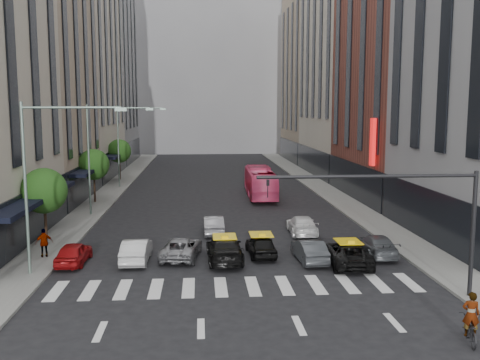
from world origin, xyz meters
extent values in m
plane|color=black|center=(0.00, 0.00, 0.00)|extent=(160.00, 160.00, 0.00)
cube|color=slate|center=(-11.50, 30.00, 0.07)|extent=(3.00, 96.00, 0.15)
cube|color=slate|center=(11.50, 30.00, 0.07)|extent=(3.00, 96.00, 0.15)
cube|color=tan|center=(-17.00, 28.00, 12.00)|extent=(8.00, 16.00, 24.00)
cube|color=beige|center=(-17.00, 46.00, 18.00)|extent=(8.00, 20.00, 36.00)
cube|color=gray|center=(-17.00, 65.00, 15.00)|extent=(8.00, 18.00, 30.00)
cube|color=brown|center=(17.00, 27.00, 13.00)|extent=(8.00, 18.00, 26.00)
cube|color=beige|center=(17.00, 46.00, 20.00)|extent=(8.00, 20.00, 40.00)
cube|color=tan|center=(17.00, 65.00, 14.00)|extent=(8.00, 18.00, 28.00)
cube|color=gray|center=(0.00, 85.00, 18.00)|extent=(30.00, 10.00, 36.00)
cylinder|color=black|center=(-11.80, 10.00, 1.72)|extent=(0.18, 0.18, 3.15)
sphere|color=#124114|center=(-11.80, 10.00, 3.66)|extent=(2.88, 2.88, 2.88)
cylinder|color=black|center=(-11.80, 26.00, 1.72)|extent=(0.18, 0.18, 3.15)
sphere|color=#124114|center=(-11.80, 26.00, 3.66)|extent=(2.88, 2.88, 2.88)
cylinder|color=black|center=(-11.80, 42.00, 1.72)|extent=(0.18, 0.18, 3.15)
sphere|color=#124114|center=(-11.80, 42.00, 3.66)|extent=(2.88, 2.88, 2.88)
cylinder|color=gray|center=(-11.00, 4.00, 4.65)|extent=(0.16, 0.16, 9.00)
cylinder|color=gray|center=(-8.50, 4.00, 8.85)|extent=(5.00, 0.12, 0.12)
cube|color=gray|center=(-6.00, 4.00, 8.75)|extent=(0.60, 0.25, 0.18)
cylinder|color=gray|center=(-11.00, 20.00, 4.65)|extent=(0.16, 0.16, 9.00)
cylinder|color=gray|center=(-8.50, 20.00, 8.85)|extent=(5.00, 0.12, 0.12)
cube|color=gray|center=(-6.00, 20.00, 8.75)|extent=(0.60, 0.25, 0.18)
cylinder|color=gray|center=(-11.00, 36.00, 4.65)|extent=(0.16, 0.16, 9.00)
cylinder|color=gray|center=(-8.50, 36.00, 8.85)|extent=(5.00, 0.12, 0.12)
cube|color=gray|center=(-6.00, 36.00, 8.75)|extent=(0.60, 0.25, 0.18)
cylinder|color=black|center=(10.50, -1.00, 3.00)|extent=(0.20, 0.20, 6.00)
cylinder|color=black|center=(5.50, -1.00, 5.80)|extent=(10.00, 0.16, 0.16)
imported|color=black|center=(1.00, -1.00, 5.30)|extent=(0.13, 0.16, 0.80)
cube|color=red|center=(12.60, 20.00, 6.00)|extent=(0.30, 0.70, 4.00)
imported|color=#9C0E10|center=(-9.20, 6.11, 0.64)|extent=(1.62, 3.78, 1.27)
imported|color=#BDBDBD|center=(-5.69, 6.28, 0.68)|extent=(1.51, 4.15, 1.36)
imported|color=gray|center=(-3.13, 6.90, 0.62)|extent=(2.64, 4.70, 1.24)
imported|color=black|center=(-0.60, 6.05, 0.72)|extent=(2.13, 5.00, 1.44)
imported|color=black|center=(1.64, 6.98, 0.65)|extent=(1.74, 3.89, 1.30)
imported|color=#383B3F|center=(4.30, 5.63, 0.65)|extent=(1.60, 4.03, 1.31)
imported|color=black|center=(6.34, 4.79, 0.67)|extent=(2.57, 4.94, 1.33)
imported|color=#484D51|center=(8.58, 6.55, 0.63)|extent=(1.93, 4.42, 1.27)
imported|color=#9B9BA0|center=(-1.07, 12.93, 0.65)|extent=(1.47, 3.97, 1.30)
imported|color=white|center=(5.16, 12.39, 0.65)|extent=(1.97, 4.55, 1.30)
imported|color=#F4477C|center=(4.02, 28.46, 1.47)|extent=(2.67, 10.58, 2.93)
imported|color=black|center=(8.15, -5.56, 0.50)|extent=(1.15, 2.01, 1.00)
imported|color=gray|center=(8.15, -5.56, 1.87)|extent=(0.72, 0.57, 1.74)
imported|color=gray|center=(-11.13, 7.19, 0.99)|extent=(1.07, 0.74, 1.69)
camera|label=1|loc=(-1.97, -24.10, 8.79)|focal=40.00mm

